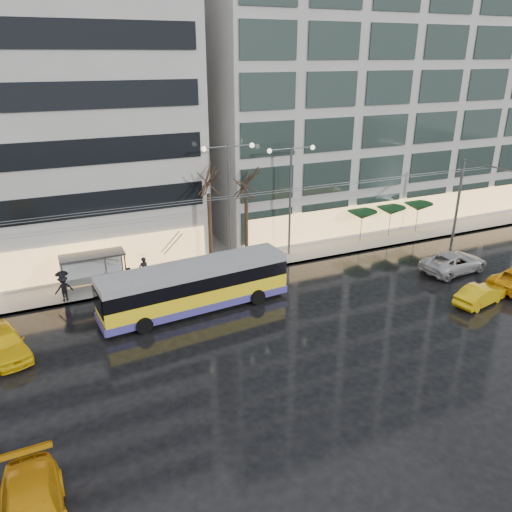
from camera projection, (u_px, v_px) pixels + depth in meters
ground at (267, 339)px, 28.32m from camera, size 140.00×140.00×0.00m
sidewalk at (217, 251)px, 40.90m from camera, size 80.00×10.00×0.15m
kerb at (239, 273)px, 36.71m from camera, size 80.00×0.10×0.15m
building_right at (365, 82)px, 46.82m from camera, size 32.00×14.00×25.00m
trolleybus at (196, 288)px, 31.09m from camera, size 12.11×4.94×5.54m
catenary at (231, 225)px, 33.82m from camera, size 42.24×5.12×7.00m
bus_shelter at (87, 264)px, 33.47m from camera, size 4.20×1.60×2.51m
street_lamp_near at (229, 189)px, 35.97m from camera, size 3.96×0.36×9.03m
street_lamp_far at (290, 186)px, 37.96m from camera, size 3.96×0.36×8.53m
tree_a at (208, 175)px, 35.16m from camera, size 3.20×3.20×8.40m
tree_b at (246, 180)px, 36.72m from camera, size 3.20×3.20×7.70m
parasol_a at (362, 215)px, 41.99m from camera, size 2.50×2.50×2.65m
parasol_b at (391, 211)px, 43.12m from camera, size 2.50×2.50×2.65m
parasol_c at (418, 207)px, 44.25m from camera, size 2.50×2.50×2.65m
taxi_a at (4, 343)px, 26.50m from camera, size 3.07×4.91×1.56m
taxi_b at (480, 295)px, 32.09m from camera, size 4.15×2.15×1.30m
sedan_silver at (454, 262)px, 36.88m from camera, size 5.51×2.92×1.48m
pedestrian_a at (143, 264)px, 34.51m from camera, size 1.17×1.18×2.19m
pedestrian_b at (129, 278)px, 33.78m from camera, size 0.95×0.95×1.56m
pedestrian_c at (63, 285)px, 32.01m from camera, size 1.27×0.99×2.11m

